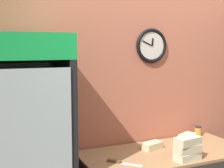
# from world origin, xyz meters

# --- Properties ---
(wall_back) EXTENTS (5.20, 0.09, 2.70)m
(wall_back) POSITION_xyz_m (0.00, 1.30, 1.35)
(wall_back) COLOR #B7664C
(wall_back) RESTS_ON ground_plane
(beverage_cooler) EXTENTS (0.69, 0.68, 1.99)m
(beverage_cooler) POSITION_xyz_m (-1.28, 0.97, 1.08)
(beverage_cooler) COLOR black
(beverage_cooler) RESTS_ON ground_plane
(sandwich_stack_bottom) EXTENTS (0.24, 0.15, 0.07)m
(sandwich_stack_bottom) POSITION_xyz_m (0.04, 0.64, 0.97)
(sandwich_stack_bottom) COLOR beige
(sandwich_stack_bottom) RESTS_ON prep_counter
(sandwich_stack_middle) EXTENTS (0.23, 0.14, 0.07)m
(sandwich_stack_middle) POSITION_xyz_m (0.04, 0.64, 1.04)
(sandwich_stack_middle) COLOR beige
(sandwich_stack_middle) RESTS_ON sandwich_stack_bottom
(sandwich_stack_top) EXTENTS (0.24, 0.15, 0.07)m
(sandwich_stack_top) POSITION_xyz_m (0.04, 0.64, 1.11)
(sandwich_stack_top) COLOR beige
(sandwich_stack_top) RESTS_ON sandwich_stack_middle
(sandwich_flat_left) EXTENTS (0.23, 0.19, 0.06)m
(sandwich_flat_left) POSITION_xyz_m (0.42, 1.12, 0.97)
(sandwich_flat_left) COLOR beige
(sandwich_flat_left) RESTS_ON prep_counter
(sandwich_flat_right) EXTENTS (0.23, 0.16, 0.06)m
(sandwich_flat_right) POSITION_xyz_m (-0.07, 1.02, 0.97)
(sandwich_flat_right) COLOR beige
(sandwich_flat_right) RESTS_ON prep_counter
(chefs_knife) EXTENTS (0.24, 0.24, 0.02)m
(chefs_knife) POSITION_xyz_m (-0.51, 0.81, 0.94)
(chefs_knife) COLOR silver
(chefs_knife) RESTS_ON prep_counter
(condiment_jar) EXTENTS (0.07, 0.07, 0.11)m
(condiment_jar) POSITION_xyz_m (0.61, 1.19, 0.99)
(condiment_jar) COLOR gold
(condiment_jar) RESTS_ON prep_counter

